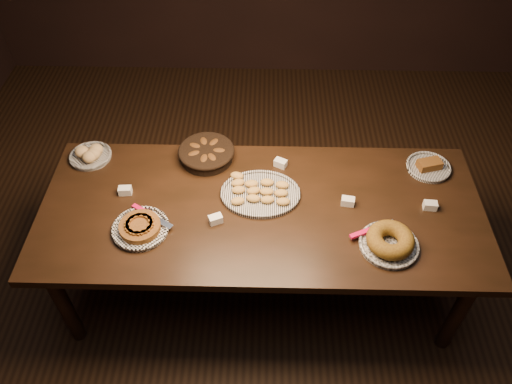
{
  "coord_description": "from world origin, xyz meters",
  "views": [
    {
      "loc": [
        0.01,
        -1.78,
        2.77
      ],
      "look_at": [
        -0.03,
        0.05,
        0.82
      ],
      "focal_mm": 35.0,
      "sensor_mm": 36.0,
      "label": 1
    }
  ],
  "objects_px": {
    "madeleine_platter": "(260,192)",
    "bundt_cake_plate": "(390,241)",
    "apple_tart_plate": "(140,227)",
    "buffet_table": "(261,217)"
  },
  "relations": [
    {
      "from": "apple_tart_plate",
      "to": "buffet_table",
      "type": "bearing_deg",
      "value": 25.02
    },
    {
      "from": "buffet_table",
      "to": "apple_tart_plate",
      "type": "xyz_separation_m",
      "value": [
        -0.62,
        -0.17,
        0.1
      ]
    },
    {
      "from": "bundt_cake_plate",
      "to": "apple_tart_plate",
      "type": "bearing_deg",
      "value": 154.82
    },
    {
      "from": "apple_tart_plate",
      "to": "madeleine_platter",
      "type": "height_order",
      "value": "apple_tart_plate"
    },
    {
      "from": "buffet_table",
      "to": "bundt_cake_plate",
      "type": "relative_size",
      "value": 6.81
    },
    {
      "from": "apple_tart_plate",
      "to": "bundt_cake_plate",
      "type": "bearing_deg",
      "value": 6.48
    },
    {
      "from": "madeleine_platter",
      "to": "bundt_cake_plate",
      "type": "height_order",
      "value": "bundt_cake_plate"
    },
    {
      "from": "buffet_table",
      "to": "apple_tart_plate",
      "type": "distance_m",
      "value": 0.65
    },
    {
      "from": "buffet_table",
      "to": "madeleine_platter",
      "type": "bearing_deg",
      "value": 97.22
    },
    {
      "from": "madeleine_platter",
      "to": "bundt_cake_plate",
      "type": "distance_m",
      "value": 0.74
    }
  ]
}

